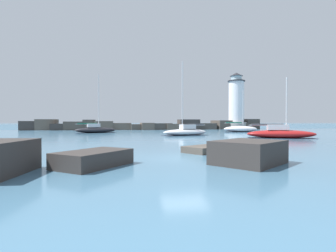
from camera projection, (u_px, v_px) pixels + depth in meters
ground_plane at (185, 158)px, 14.31m from camera, size 600.00×600.00×0.00m
open_sea_beyond at (135, 126)px, 122.70m from camera, size 400.00×116.00×0.01m
breakwater_jetty at (140, 125)px, 63.33m from camera, size 58.06×6.66×2.59m
lighthouse at (236, 105)px, 66.43m from camera, size 5.09×5.09×14.35m
foreground_rocks at (101, 155)px, 11.22m from camera, size 15.53×9.28×1.27m
sailboat_moored_0 at (186, 131)px, 37.11m from camera, size 7.27×4.26×10.43m
sailboat_moored_2 at (95, 129)px, 45.13m from camera, size 7.29×4.22×10.09m
sailboat_moored_3 at (240, 129)px, 49.02m from camera, size 6.49×2.92×7.83m
sailboat_moored_4 at (281, 133)px, 30.98m from camera, size 8.07×4.67×7.18m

